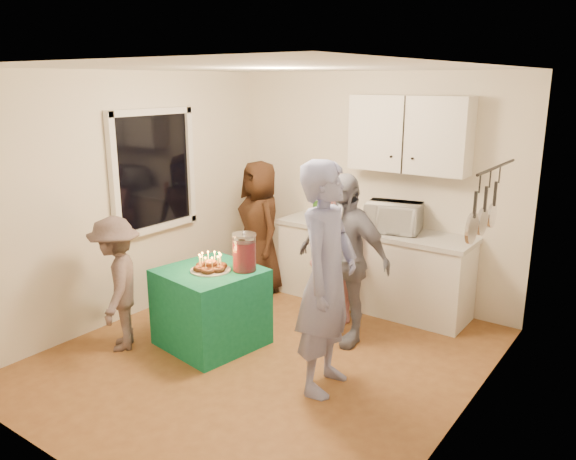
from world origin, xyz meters
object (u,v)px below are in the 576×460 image
Objects in this scene: woman_back_left at (260,227)px; woman_back_center at (336,257)px; man_birthday at (327,279)px; punch_jar at (244,253)px; microwave at (393,217)px; child_near_left at (117,284)px; counter at (372,269)px; woman_back_right at (343,259)px; party_table at (211,307)px.

woman_back_left is 1.24m from woman_back_center.
punch_jar is at bearing 69.01° from man_birthday.
man_birthday is (0.28, -1.82, -0.11)m from microwave.
man_birthday is 2.08m from child_near_left.
microwave is (0.24, 0.00, 0.64)m from counter.
man_birthday is 1.49× the size of child_near_left.
woman_back_right is at bearing 12.29° from man_birthday.
counter is at bearing 104.39° from child_near_left.
woman_back_right is 2.15m from child_near_left.
man_birthday reaches higher than punch_jar.
man_birthday reaches higher than child_near_left.
child_near_left is at bearing -121.85° from counter.
woman_back_left is (-1.85, 1.47, -0.16)m from man_birthday.
microwave is at bearing 100.43° from child_near_left.
woman_back_right is (0.98, 0.81, 0.46)m from party_table.
microwave is at bearing 67.40° from woman_back_center.
man_birthday is 2.37m from woman_back_left.
punch_jar is (-0.76, -1.61, -0.14)m from microwave.
party_table is at bearing -132.08° from microwave.
party_table is at bearing 86.97° from child_near_left.
woman_back_center is (-0.64, 1.23, -0.26)m from man_birthday.
man_birthday is at bearing 61.42° from child_near_left.
woman_back_left is at bearing 177.47° from woman_back_center.
counter reaches higher than party_table.
child_near_left is (-1.64, -1.38, -0.19)m from woman_back_right.
woman_back_right is (1.51, -0.63, 0.04)m from woman_back_left.
child_near_left is (-0.66, -0.57, 0.27)m from party_table.
woman_back_right is at bearing 41.92° from punch_jar.
woman_back_left reaches higher than party_table.
woman_back_center is at bearing 16.16° from woman_back_left.
party_table is at bearing -42.27° from woman_back_left.
woman_back_left is 1.64m from woman_back_right.
woman_back_center reaches higher than punch_jar.
woman_back_center is at bearing -133.38° from microwave.
child_near_left is (-1.98, -0.54, -0.31)m from man_birthday.
counter is 0.66m from woman_back_center.
party_table is 1.36m from woman_back_right.
woman_back_right reaches higher than punch_jar.
microwave is 1.63m from woman_back_left.
counter is at bearing 86.88° from woman_back_center.
microwave is 1.84m from man_birthday.
punch_jar is 0.20× the size of woman_back_right.
microwave is 0.44× the size of child_near_left.
woman_back_left is at bearing 41.96° from man_birthday.
counter is at bearing 72.01° from punch_jar.
punch_jar is at bearing -127.13° from microwave.
party_table is 0.51× the size of woman_back_right.
woman_back_right reaches higher than woman_back_center.
punch_jar is 1.11m from woman_back_center.
woman_back_center reaches higher than counter.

